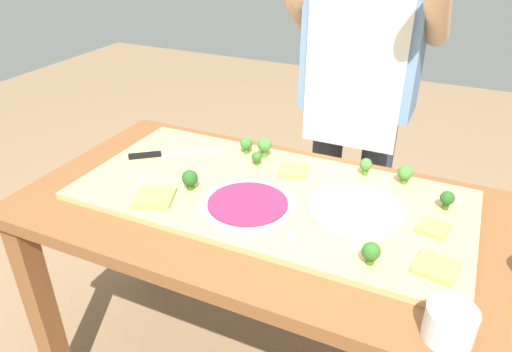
% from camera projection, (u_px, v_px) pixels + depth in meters
% --- Properties ---
extents(prep_table, '(1.57, 0.77, 0.79)m').
position_uv_depth(prep_table, '(282.00, 240.00, 1.43)').
color(prep_table, brown).
rests_on(prep_table, ground).
extents(cutting_board, '(1.16, 0.55, 0.02)m').
position_uv_depth(cutting_board, '(270.00, 195.00, 1.42)').
color(cutting_board, tan).
rests_on(cutting_board, prep_table).
extents(chefs_knife, '(0.27, 0.21, 0.02)m').
position_uv_depth(chefs_knife, '(163.00, 154.00, 1.63)').
color(chefs_knife, '#B7BABF').
rests_on(chefs_knife, cutting_board).
extents(pizza_whole_beet_magenta, '(0.28, 0.28, 0.02)m').
position_uv_depth(pizza_whole_beet_magenta, '(248.00, 205.00, 1.34)').
color(pizza_whole_beet_magenta, beige).
rests_on(pizza_whole_beet_magenta, cutting_board).
extents(pizza_whole_cheese_artichoke, '(0.28, 0.28, 0.02)m').
position_uv_depth(pizza_whole_cheese_artichoke, '(356.00, 209.00, 1.32)').
color(pizza_whole_cheese_artichoke, beige).
rests_on(pizza_whole_cheese_artichoke, cutting_board).
extents(pizza_slice_far_right, '(0.09, 0.09, 0.01)m').
position_uv_depth(pizza_slice_far_right, '(433.00, 228.00, 1.25)').
color(pizza_slice_far_right, '#899E4C').
rests_on(pizza_slice_far_right, cutting_board).
extents(pizza_slice_near_left, '(0.14, 0.14, 0.01)m').
position_uv_depth(pizza_slice_near_left, '(154.00, 198.00, 1.38)').
color(pizza_slice_near_left, '#899E4C').
rests_on(pizza_slice_near_left, cutting_board).
extents(pizza_slice_far_left, '(0.11, 0.11, 0.01)m').
position_uv_depth(pizza_slice_far_left, '(436.00, 267.00, 1.11)').
color(pizza_slice_far_left, '#899E4C').
rests_on(pizza_slice_far_left, cutting_board).
extents(pizza_slice_near_right, '(0.11, 0.11, 0.01)m').
position_uv_depth(pizza_slice_near_right, '(294.00, 170.00, 1.53)').
color(pizza_slice_near_right, '#899E4C').
rests_on(pizza_slice_near_right, cutting_board).
extents(broccoli_floret_back_left, '(0.05, 0.05, 0.06)m').
position_uv_depth(broccoli_floret_back_left, '(190.00, 179.00, 1.42)').
color(broccoli_floret_back_left, '#2C5915').
rests_on(broccoli_floret_back_left, cutting_board).
extents(broccoli_floret_front_right, '(0.05, 0.05, 0.07)m').
position_uv_depth(broccoli_floret_front_right, '(265.00, 145.00, 1.61)').
color(broccoli_floret_front_right, '#487A23').
rests_on(broccoli_floret_front_right, cutting_board).
extents(broccoli_floret_back_mid, '(0.04, 0.04, 0.06)m').
position_uv_depth(broccoli_floret_back_mid, '(246.00, 144.00, 1.63)').
color(broccoli_floret_back_mid, '#3F7220').
rests_on(broccoli_floret_back_mid, cutting_board).
extents(broccoli_floret_center_left, '(0.05, 0.05, 0.06)m').
position_uv_depth(broccoli_floret_center_left, '(405.00, 173.00, 1.45)').
color(broccoli_floret_center_left, '#487A23').
rests_on(broccoli_floret_center_left, cutting_board).
extents(broccoli_floret_back_right, '(0.05, 0.05, 0.06)m').
position_uv_depth(broccoli_floret_back_right, '(371.00, 252.00, 1.12)').
color(broccoli_floret_back_right, '#366618').
rests_on(broccoli_floret_back_right, cutting_board).
extents(broccoli_floret_front_mid, '(0.03, 0.03, 0.05)m').
position_uv_depth(broccoli_floret_front_mid, '(257.00, 157.00, 1.56)').
color(broccoli_floret_front_mid, '#366618').
rests_on(broccoli_floret_front_mid, cutting_board).
extents(broccoli_floret_center_right, '(0.04, 0.04, 0.06)m').
position_uv_depth(broccoli_floret_center_right, '(447.00, 199.00, 1.32)').
color(broccoli_floret_center_right, '#2C5915').
rests_on(broccoli_floret_center_right, cutting_board).
extents(broccoli_floret_front_left, '(0.04, 0.04, 0.06)m').
position_uv_depth(broccoli_floret_front_left, '(366.00, 165.00, 1.50)').
color(broccoli_floret_front_left, '#487A23').
rests_on(broccoli_floret_front_left, cutting_board).
extents(cheese_crumble_a, '(0.01, 0.01, 0.01)m').
position_uv_depth(cheese_crumble_a, '(386.00, 180.00, 1.47)').
color(cheese_crumble_a, silver).
rests_on(cheese_crumble_a, cutting_board).
extents(cheese_crumble_b, '(0.02, 0.02, 0.01)m').
position_uv_depth(cheese_crumble_b, '(459.00, 199.00, 1.37)').
color(cheese_crumble_b, white).
rests_on(cheese_crumble_b, cutting_board).
extents(cheese_crumble_c, '(0.03, 0.03, 0.02)m').
position_uv_depth(cheese_crumble_c, '(290.00, 237.00, 1.21)').
color(cheese_crumble_c, silver).
rests_on(cheese_crumble_c, cutting_board).
extents(cheese_crumble_d, '(0.02, 0.02, 0.02)m').
position_uv_depth(cheese_crumble_d, '(143.00, 181.00, 1.46)').
color(cheese_crumble_d, white).
rests_on(cheese_crumble_d, cutting_board).
extents(cheese_crumble_e, '(0.02, 0.02, 0.01)m').
position_uv_depth(cheese_crumble_e, '(355.00, 246.00, 1.18)').
color(cheese_crumble_e, white).
rests_on(cheese_crumble_e, cutting_board).
extents(flour_cup, '(0.10, 0.10, 0.08)m').
position_uv_depth(flour_cup, '(449.00, 326.00, 0.94)').
color(flour_cup, white).
rests_on(flour_cup, prep_table).
extents(cook_center, '(0.54, 0.39, 1.67)m').
position_uv_depth(cook_center, '(359.00, 84.00, 1.72)').
color(cook_center, '#333847').
rests_on(cook_center, ground).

